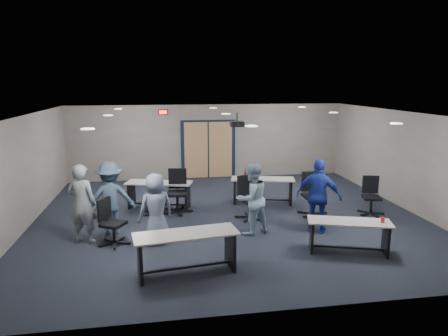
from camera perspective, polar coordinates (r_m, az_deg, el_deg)
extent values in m
plane|color=black|center=(10.64, 0.70, -6.97)|extent=(10.00, 10.00, 0.00)
cube|color=slate|center=(14.66, -2.29, 3.78)|extent=(10.00, 0.04, 2.70)
cube|color=slate|center=(6.06, 8.06, -8.62)|extent=(10.00, 0.04, 2.70)
cube|color=slate|center=(10.65, -26.85, -0.74)|extent=(0.04, 9.00, 2.70)
cube|color=slate|center=(12.15, 24.63, 0.92)|extent=(0.04, 9.00, 2.70)
cube|color=white|center=(10.08, 0.73, 7.69)|extent=(10.00, 9.00, 0.04)
cube|color=black|center=(14.68, -2.26, 2.60)|extent=(2.00, 0.06, 2.20)
cube|color=tan|center=(14.61, -4.01, 2.54)|extent=(0.85, 0.04, 2.05)
cube|color=tan|center=(14.72, -0.51, 2.64)|extent=(0.85, 0.04, 2.05)
cube|color=black|center=(14.39, -8.70, 7.90)|extent=(0.32, 0.05, 0.18)
cube|color=#FF0C0C|center=(14.36, -8.70, 7.89)|extent=(0.26, 0.02, 0.12)
cylinder|color=black|center=(10.63, 1.88, 7.27)|extent=(0.04, 0.04, 0.24)
cube|color=black|center=(10.65, 1.87, 6.30)|extent=(0.35, 0.30, 0.14)
cylinder|color=black|center=(10.50, 2.02, 6.22)|extent=(0.08, 0.03, 0.08)
cube|color=#A6A49D|center=(7.45, -5.45, -9.36)|extent=(1.99, 0.90, 0.03)
cube|color=black|center=(7.49, -11.94, -12.67)|extent=(0.13, 0.59, 0.75)
cube|color=black|center=(7.79, 0.89, -11.39)|extent=(0.13, 0.59, 0.75)
cube|color=black|center=(7.71, -5.35, -13.90)|extent=(1.70, 0.29, 0.04)
cube|color=#A6A49D|center=(8.70, 17.47, -7.32)|extent=(1.77, 1.04, 0.03)
cube|color=black|center=(8.73, 12.41, -9.36)|extent=(0.20, 0.50, 0.65)
cube|color=black|center=(8.97, 22.12, -9.40)|extent=(0.20, 0.50, 0.65)
cube|color=black|center=(8.90, 17.24, -10.81)|extent=(1.44, 0.49, 0.04)
cylinder|color=#AE171F|center=(8.81, 21.74, -6.91)|extent=(0.07, 0.07, 0.11)
cube|color=#A6A49D|center=(11.34, -9.28, -2.09)|extent=(1.92, 1.07, 0.03)
cube|color=black|center=(11.67, -13.07, -3.72)|extent=(0.20, 0.55, 0.71)
cube|color=black|center=(11.25, -5.20, -4.05)|extent=(0.20, 0.55, 0.71)
cube|color=black|center=(11.50, -9.17, -5.11)|extent=(1.58, 0.48, 0.04)
cube|color=#A6A49D|center=(11.67, 5.56, -1.57)|extent=(1.92, 1.01, 0.03)
cube|color=black|center=(11.77, 1.56, -3.27)|extent=(0.18, 0.56, 0.71)
cube|color=black|center=(11.82, 9.47, -3.37)|extent=(0.18, 0.56, 0.71)
cube|color=black|center=(11.84, 5.49, -4.51)|extent=(1.59, 0.42, 0.04)
imported|color=gray|center=(9.27, -19.61, -4.84)|extent=(0.75, 0.61, 1.78)
imported|color=slate|center=(8.86, -9.70, -5.74)|extent=(0.90, 0.74, 1.58)
imported|color=#9DBCD0|center=(9.28, 4.00, -4.39)|extent=(1.01, 0.91, 1.70)
imported|color=navy|center=(9.57, 13.36, -3.95)|extent=(1.11, 0.93, 1.77)
imported|color=#3A5069|center=(9.65, -15.89, -4.15)|extent=(1.17, 0.77, 1.71)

